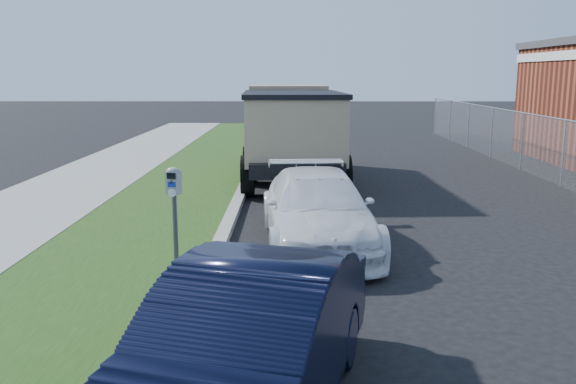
{
  "coord_description": "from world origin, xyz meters",
  "views": [
    {
      "loc": [
        -1.34,
        -9.34,
        3.0
      ],
      "look_at": [
        -1.4,
        1.0,
        1.0
      ],
      "focal_mm": 38.0,
      "sensor_mm": 36.0,
      "label": 1
    }
  ],
  "objects_px": {
    "parking_meter": "(174,196)",
    "dump_truck": "(291,127)",
    "navy_sedan": "(246,349)",
    "white_wagon": "(318,210)"
  },
  "relations": [
    {
      "from": "white_wagon",
      "to": "navy_sedan",
      "type": "bearing_deg",
      "value": -103.02
    },
    {
      "from": "parking_meter",
      "to": "dump_truck",
      "type": "bearing_deg",
      "value": 93.48
    },
    {
      "from": "parking_meter",
      "to": "navy_sedan",
      "type": "relative_size",
      "value": 0.37
    },
    {
      "from": "dump_truck",
      "to": "white_wagon",
      "type": "bearing_deg",
      "value": -88.79
    },
    {
      "from": "parking_meter",
      "to": "dump_truck",
      "type": "xyz_separation_m",
      "value": [
        1.68,
        8.99,
        0.23
      ]
    },
    {
      "from": "parking_meter",
      "to": "white_wagon",
      "type": "xyz_separation_m",
      "value": [
        2.18,
        1.8,
        -0.61
      ]
    },
    {
      "from": "navy_sedan",
      "to": "white_wagon",
      "type": "bearing_deg",
      "value": 96.36
    },
    {
      "from": "parking_meter",
      "to": "white_wagon",
      "type": "bearing_deg",
      "value": 53.76
    },
    {
      "from": "dump_truck",
      "to": "parking_meter",
      "type": "bearing_deg",
      "value": -103.32
    },
    {
      "from": "navy_sedan",
      "to": "dump_truck",
      "type": "xyz_separation_m",
      "value": [
        0.36,
        12.8,
        0.8
      ]
    }
  ]
}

